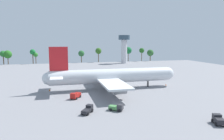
% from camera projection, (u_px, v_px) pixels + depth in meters
% --- Properties ---
extents(ground_plane, '(243.03, 243.03, 0.00)m').
position_uv_depth(ground_plane, '(112.00, 89.00, 95.81)').
color(ground_plane, gray).
extents(cargo_airplane, '(60.76, 48.97, 19.18)m').
position_uv_depth(cargo_airplane, '(112.00, 76.00, 94.98)').
color(cargo_airplane, silver).
rests_on(cargo_airplane, ground_plane).
extents(maintenance_van, '(3.52, 4.40, 2.36)m').
position_uv_depth(maintenance_van, '(218.00, 120.00, 54.82)').
color(maintenance_van, '#232328').
rests_on(maintenance_van, ground_plane).
extents(baggage_tug, '(4.74, 4.10, 2.15)m').
position_uv_depth(baggage_tug, '(117.00, 107.00, 65.47)').
color(baggage_tug, '#333338').
rests_on(baggage_tug, ground_plane).
extents(pushback_tractor, '(4.52, 5.46, 2.34)m').
position_uv_depth(pushback_tractor, '(76.00, 95.00, 79.54)').
color(pushback_tractor, '#B21E19').
rests_on(pushback_tractor, ground_plane).
extents(fuel_truck, '(4.18, 5.12, 2.20)m').
position_uv_depth(fuel_truck, '(88.00, 109.00, 63.38)').
color(fuel_truck, '#232328').
rests_on(fuel_truck, ground_plane).
extents(safety_cone_nose, '(0.59, 0.59, 0.85)m').
position_uv_depth(safety_cone_nose, '(166.00, 85.00, 102.84)').
color(safety_cone_nose, orange).
rests_on(safety_cone_nose, ground_plane).
extents(safety_cone_tail, '(0.54, 0.54, 0.77)m').
position_uv_depth(safety_cone_tail, '(50.00, 90.00, 91.75)').
color(safety_cone_tail, orange).
rests_on(safety_cone_tail, ground_plane).
extents(control_tower, '(10.96, 10.96, 27.29)m').
position_uv_depth(control_tower, '(124.00, 46.00, 205.08)').
color(control_tower, silver).
rests_on(control_tower, ground_plane).
extents(tree_line_backdrop, '(154.81, 7.55, 15.38)m').
position_uv_depth(tree_line_backdrop, '(86.00, 53.00, 214.61)').
color(tree_line_backdrop, '#51381E').
rests_on(tree_line_backdrop, ground_plane).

